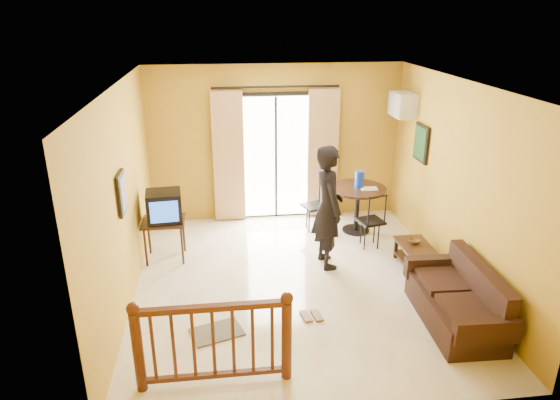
{
  "coord_description": "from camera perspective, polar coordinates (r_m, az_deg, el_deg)",
  "views": [
    {
      "loc": [
        -1.0,
        -6.14,
        3.68
      ],
      "look_at": [
        -0.21,
        0.2,
        1.21
      ],
      "focal_mm": 32.0,
      "sensor_mm": 36.0,
      "label": 1
    }
  ],
  "objects": [
    {
      "name": "ground",
      "position": [
        7.23,
        1.84,
        -9.46
      ],
      "size": [
        5.0,
        5.0,
        0.0
      ],
      "primitive_type": "plane",
      "color": "beige",
      "rests_on": "ground"
    },
    {
      "name": "room_shell",
      "position": [
        6.53,
        2.02,
        3.51
      ],
      "size": [
        5.0,
        5.0,
        5.0
      ],
      "color": "white",
      "rests_on": "ground"
    },
    {
      "name": "balcony_door",
      "position": [
        8.99,
        -0.46,
        5.03
      ],
      "size": [
        2.25,
        0.14,
        2.46
      ],
      "color": "black",
      "rests_on": "ground"
    },
    {
      "name": "tv_table",
      "position": [
        7.84,
        -13.14,
        -2.8
      ],
      "size": [
        0.65,
        0.54,
        0.65
      ],
      "color": "black",
      "rests_on": "ground"
    },
    {
      "name": "television",
      "position": [
        7.72,
        -13.1,
        -0.7
      ],
      "size": [
        0.55,
        0.51,
        0.46
      ],
      "rotation": [
        0.0,
        0.0,
        0.09
      ],
      "color": "black",
      "rests_on": "tv_table"
    },
    {
      "name": "picture_left",
      "position": [
        6.43,
        -17.61,
        0.77
      ],
      "size": [
        0.05,
        0.42,
        0.52
      ],
      "color": "black",
      "rests_on": "room_shell"
    },
    {
      "name": "dining_table",
      "position": [
        8.68,
        8.86,
        0.38
      ],
      "size": [
        0.97,
        0.97,
        0.81
      ],
      "color": "black",
      "rests_on": "ground"
    },
    {
      "name": "water_jug",
      "position": [
        8.57,
        9.06,
        2.34
      ],
      "size": [
        0.16,
        0.16,
        0.3
      ],
      "primitive_type": "cylinder",
      "color": "#1436BF",
      "rests_on": "dining_table"
    },
    {
      "name": "serving_tray",
      "position": [
        8.57,
        10.15,
        1.29
      ],
      "size": [
        0.3,
        0.21,
        0.02
      ],
      "primitive_type": "cube",
      "rotation": [
        0.0,
        0.0,
        -0.11
      ],
      "color": "white",
      "rests_on": "dining_table"
    },
    {
      "name": "dining_chairs",
      "position": [
        8.63,
        6.91,
        -4.27
      ],
      "size": [
        1.27,
        1.25,
        0.95
      ],
      "color": "black",
      "rests_on": "ground"
    },
    {
      "name": "air_conditioner",
      "position": [
        8.8,
        13.8,
        10.53
      ],
      "size": [
        0.31,
        0.6,
        0.4
      ],
      "color": "silver",
      "rests_on": "room_shell"
    },
    {
      "name": "botanical_print",
      "position": [
        8.36,
        15.83,
        6.28
      ],
      "size": [
        0.05,
        0.5,
        0.6
      ],
      "color": "black",
      "rests_on": "room_shell"
    },
    {
      "name": "coffee_table",
      "position": [
        7.77,
        15.29,
        -5.93
      ],
      "size": [
        0.45,
        0.81,
        0.36
      ],
      "color": "black",
      "rests_on": "ground"
    },
    {
      "name": "bowl",
      "position": [
        7.8,
        15.08,
        -4.57
      ],
      "size": [
        0.19,
        0.19,
        0.06
      ],
      "primitive_type": "imported",
      "rotation": [
        0.0,
        0.0,
        0.07
      ],
      "color": "brown",
      "rests_on": "coffee_table"
    },
    {
      "name": "sofa",
      "position": [
        6.65,
        19.8,
        -10.92
      ],
      "size": [
        0.8,
        1.63,
        0.77
      ],
      "rotation": [
        0.0,
        0.0,
        -0.03
      ],
      "color": "black",
      "rests_on": "ground"
    },
    {
      "name": "standing_person",
      "position": [
        7.37,
        5.5,
        -0.82
      ],
      "size": [
        0.53,
        0.73,
        1.87
      ],
      "primitive_type": "imported",
      "rotation": [
        0.0,
        0.0,
        1.7
      ],
      "color": "black",
      "rests_on": "ground"
    },
    {
      "name": "stair_balustrade",
      "position": [
        5.27,
        -7.64,
        -15.36
      ],
      "size": [
        1.63,
        0.13,
        1.04
      ],
      "color": "#471E0F",
      "rests_on": "ground"
    },
    {
      "name": "doormat",
      "position": [
        6.29,
        -7.23,
        -14.73
      ],
      "size": [
        0.7,
        0.57,
        0.02
      ],
      "primitive_type": "cube",
      "rotation": [
        0.0,
        0.0,
        0.32
      ],
      "color": "#5B5749",
      "rests_on": "ground"
    },
    {
      "name": "sandals",
      "position": [
        6.52,
        3.62,
        -13.09
      ],
      "size": [
        0.28,
        0.26,
        0.03
      ],
      "color": "brown",
      "rests_on": "ground"
    }
  ]
}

